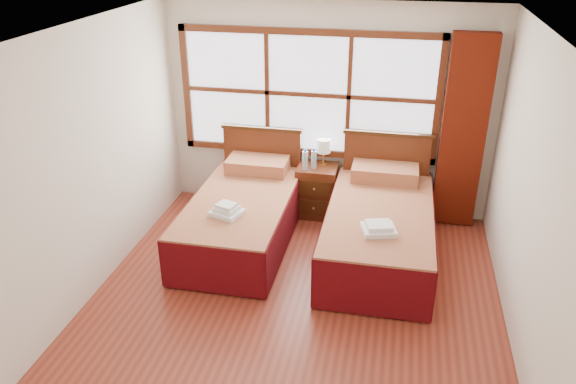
# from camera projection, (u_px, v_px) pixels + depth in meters

# --- Properties ---
(floor) EXTENTS (4.50, 4.50, 0.00)m
(floor) POSITION_uv_depth(u_px,v_px,m) (292.00, 309.00, 5.43)
(floor) COLOR maroon
(floor) RESTS_ON ground
(ceiling) EXTENTS (4.50, 4.50, 0.00)m
(ceiling) POSITION_uv_depth(u_px,v_px,m) (293.00, 35.00, 4.30)
(ceiling) COLOR white
(ceiling) RESTS_ON wall_back
(wall_back) EXTENTS (4.00, 0.00, 4.00)m
(wall_back) POSITION_uv_depth(u_px,v_px,m) (328.00, 111.00, 6.85)
(wall_back) COLOR silver
(wall_back) RESTS_ON floor
(wall_left) EXTENTS (0.00, 4.50, 4.50)m
(wall_left) POSITION_uv_depth(u_px,v_px,m) (82.00, 169.00, 5.23)
(wall_left) COLOR silver
(wall_left) RESTS_ON floor
(wall_right) EXTENTS (0.00, 4.50, 4.50)m
(wall_right) POSITION_uv_depth(u_px,v_px,m) (536.00, 209.00, 4.50)
(wall_right) COLOR silver
(wall_right) RESTS_ON floor
(window) EXTENTS (3.16, 0.06, 1.56)m
(window) POSITION_uv_depth(u_px,v_px,m) (308.00, 94.00, 6.77)
(window) COLOR white
(window) RESTS_ON wall_back
(curtain) EXTENTS (0.50, 0.16, 2.30)m
(curtain) POSITION_uv_depth(u_px,v_px,m) (463.00, 133.00, 6.49)
(curtain) COLOR #5C1609
(curtain) RESTS_ON wall_back
(bed_left) EXTENTS (1.10, 2.13, 1.07)m
(bed_left) POSITION_uv_depth(u_px,v_px,m) (243.00, 214.00, 6.49)
(bed_left) COLOR #3E200C
(bed_left) RESTS_ON floor
(bed_right) EXTENTS (1.14, 2.21, 1.11)m
(bed_right) POSITION_uv_depth(u_px,v_px,m) (379.00, 227.00, 6.20)
(bed_right) COLOR #3E200C
(bed_right) RESTS_ON floor
(nightstand) EXTENTS (0.49, 0.48, 0.65)m
(nightstand) POSITION_uv_depth(u_px,v_px,m) (317.00, 191.00, 7.06)
(nightstand) COLOR #562613
(nightstand) RESTS_ON floor
(towels_left) EXTENTS (0.38, 0.35, 0.13)m
(towels_left) POSITION_uv_depth(u_px,v_px,m) (227.00, 210.00, 5.94)
(towels_left) COLOR white
(towels_left) RESTS_ON bed_left
(towels_right) EXTENTS (0.39, 0.36, 0.10)m
(towels_right) POSITION_uv_depth(u_px,v_px,m) (379.00, 228.00, 5.57)
(towels_right) COLOR white
(towels_right) RESTS_ON bed_right
(lamp) EXTENTS (0.17, 0.17, 0.33)m
(lamp) POSITION_uv_depth(u_px,v_px,m) (324.00, 147.00, 6.90)
(lamp) COLOR gold
(lamp) RESTS_ON nightstand
(bottle_near) EXTENTS (0.07, 0.07, 0.27)m
(bottle_near) POSITION_uv_depth(u_px,v_px,m) (305.00, 160.00, 6.80)
(bottle_near) COLOR #A3B9D2
(bottle_near) RESTS_ON nightstand
(bottle_far) EXTENTS (0.07, 0.07, 0.25)m
(bottle_far) POSITION_uv_depth(u_px,v_px,m) (314.00, 159.00, 6.84)
(bottle_far) COLOR #A3B9D2
(bottle_far) RESTS_ON nightstand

